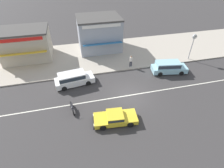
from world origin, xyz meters
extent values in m
plane|color=#383535|center=(0.00, 0.00, 0.00)|extent=(160.00, 160.00, 0.00)
cube|color=silver|center=(0.00, 0.00, 0.00)|extent=(50.40, 0.14, 0.01)
cube|color=#ADA393|center=(0.00, 10.00, 0.07)|extent=(68.00, 10.00, 0.15)
cube|color=yellow|center=(-2.52, -3.29, 0.41)|extent=(4.21, 2.07, 0.48)
cube|color=yellow|center=(-2.57, -3.28, 0.85)|extent=(1.66, 1.66, 0.42)
cube|color=#28333D|center=(-2.57, -3.28, 0.85)|extent=(1.61, 1.69, 0.27)
cube|color=black|center=(-4.60, -3.09, 0.31)|extent=(0.28, 1.67, 0.28)
cube|color=white|center=(-4.62, -3.68, 0.51)|extent=(0.10, 0.25, 0.14)
cube|color=white|center=(-4.51, -2.50, 0.51)|extent=(0.10, 0.25, 0.14)
cylinder|color=black|center=(-3.85, -3.97, 0.30)|extent=(0.62, 0.28, 0.60)
cylinder|color=black|center=(-3.70, -2.37, 0.30)|extent=(0.62, 0.28, 0.60)
cylinder|color=black|center=(-1.34, -4.21, 0.30)|extent=(0.62, 0.28, 0.60)
cylinder|color=black|center=(-1.19, -2.60, 0.30)|extent=(0.62, 0.28, 0.60)
cube|color=white|center=(-5.84, 3.63, 0.52)|extent=(4.83, 2.39, 0.70)
cube|color=white|center=(-6.13, 3.59, 1.21)|extent=(3.31, 2.01, 0.70)
cube|color=#28333D|center=(-6.13, 3.59, 1.21)|extent=(3.19, 2.03, 0.45)
cube|color=black|center=(-3.50, 3.95, 0.31)|extent=(0.35, 1.75, 0.28)
cube|color=white|center=(-3.62, 4.56, 0.67)|extent=(0.11, 0.25, 0.14)
cube|color=white|center=(-3.45, 3.33, 0.67)|extent=(0.11, 0.25, 0.14)
cylinder|color=black|center=(-4.54, 4.66, 0.30)|extent=(0.62, 0.30, 0.60)
cylinder|color=black|center=(-4.31, 2.98, 0.30)|extent=(0.62, 0.30, 0.60)
cylinder|color=black|center=(-7.38, 4.27, 0.30)|extent=(0.62, 0.30, 0.60)
cylinder|color=black|center=(-7.15, 2.60, 0.30)|extent=(0.62, 0.30, 0.60)
cube|color=#93C6D6|center=(6.53, 3.29, 0.52)|extent=(4.76, 2.42, 0.70)
cube|color=#93C6D6|center=(6.25, 3.34, 1.21)|extent=(3.28, 2.02, 0.70)
cube|color=#28333D|center=(6.25, 3.34, 1.21)|extent=(3.16, 2.03, 0.45)
cube|color=black|center=(8.82, 2.92, 0.31)|extent=(0.39, 1.68, 0.28)
cube|color=white|center=(8.89, 3.52, 0.67)|extent=(0.12, 0.25, 0.14)
cube|color=white|center=(8.70, 2.33, 0.67)|extent=(0.12, 0.25, 0.14)
cylinder|color=black|center=(8.05, 3.87, 0.30)|extent=(0.63, 0.31, 0.60)
cylinder|color=black|center=(7.79, 2.26, 0.30)|extent=(0.63, 0.31, 0.60)
cylinder|color=black|center=(5.27, 4.32, 0.30)|extent=(0.63, 0.31, 0.60)
cylinder|color=black|center=(5.01, 2.71, 0.30)|extent=(0.63, 0.31, 0.60)
cylinder|color=black|center=(-6.35, -1.50, 0.28)|extent=(0.18, 0.57, 0.56)
cylinder|color=black|center=(-6.53, -0.18, 0.28)|extent=(0.18, 0.57, 0.56)
cube|color=black|center=(-6.44, -0.84, 0.48)|extent=(0.29, 1.14, 0.18)
cube|color=black|center=(-6.46, -0.67, 0.62)|extent=(0.32, 0.63, 0.12)
ellipsoid|color=black|center=(-6.41, -1.07, 0.60)|extent=(0.29, 0.43, 0.22)
cylinder|color=#232326|center=(-6.35, -1.46, 0.78)|extent=(0.56, 0.11, 0.03)
cylinder|color=#9E9EA3|center=(11.00, 5.69, 1.72)|extent=(0.12, 0.12, 3.15)
cylinder|color=#9E9EA3|center=(11.00, 5.69, 3.61)|extent=(0.63, 0.18, 0.63)
cylinder|color=white|center=(11.00, 5.59, 3.61)|extent=(0.55, 0.02, 0.55)
cylinder|color=white|center=(11.00, 5.78, 3.61)|extent=(0.55, 0.02, 0.55)
cube|color=black|center=(11.00, 5.58, 3.61)|extent=(0.27, 0.01, 0.15)
cube|color=black|center=(11.00, 5.58, 3.61)|extent=(0.45, 0.01, 0.10)
cylinder|color=#232838|center=(1.86, 5.66, 0.56)|extent=(0.14, 0.14, 0.81)
cylinder|color=#232838|center=(2.06, 5.66, 0.56)|extent=(0.14, 0.14, 0.81)
cylinder|color=silver|center=(1.96, 5.66, 1.27)|extent=(0.34, 0.34, 0.61)
sphere|color=#997051|center=(1.96, 5.66, 1.68)|extent=(0.22, 0.22, 0.22)
cube|color=#999EA8|center=(-1.20, 12.33, 2.56)|extent=(6.39, 5.19, 4.83)
cube|color=#474442|center=(-1.20, 12.33, 5.10)|extent=(6.52, 5.30, 0.24)
cube|color=#286BA3|center=(-1.20, 9.38, 2.20)|extent=(5.75, 0.90, 0.28)
cube|color=white|center=(-1.20, 9.71, 4.68)|extent=(5.43, 0.08, 0.44)
cube|color=#B2A893|center=(-12.00, 11.61, 2.20)|extent=(6.62, 4.72, 4.11)
cube|color=#474442|center=(-12.00, 11.61, 4.38)|extent=(6.75, 4.81, 0.24)
cube|color=gold|center=(-12.00, 8.90, 2.20)|extent=(5.96, 0.90, 0.28)
cube|color=red|center=(-12.00, 9.23, 3.96)|extent=(5.62, 0.08, 0.44)
camera|label=1|loc=(-5.43, -13.98, 13.10)|focal=28.00mm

